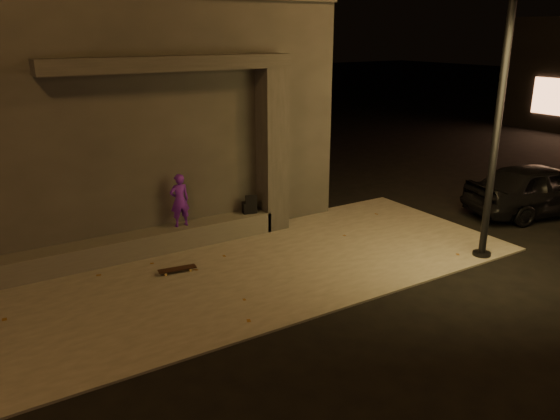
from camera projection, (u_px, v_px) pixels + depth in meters
ground at (303, 315)px, 8.79m from camera, size 120.00×120.00×0.00m
sidewalk at (244, 270)px, 10.40m from camera, size 11.00×4.40×0.04m
building at (112, 110)px, 12.72m from camera, size 9.00×5.10×5.22m
ledge at (137, 245)px, 10.98m from camera, size 6.00×0.55×0.45m
column at (272, 151)px, 12.10m from camera, size 0.55×0.55×3.60m
canopy at (172, 63)px, 10.43m from camera, size 5.00×0.70×0.28m
skateboarder at (180, 200)px, 11.22m from camera, size 0.41×0.28×1.12m
backpack at (249, 206)px, 12.17m from camera, size 0.34×0.26×0.43m
skateboard at (177, 269)px, 10.25m from camera, size 0.73×0.28×0.08m
street_lamp_0 at (507, 50)px, 9.82m from camera, size 0.36×0.36×7.11m
car_a at (541, 189)px, 13.49m from camera, size 4.09×2.40×1.31m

